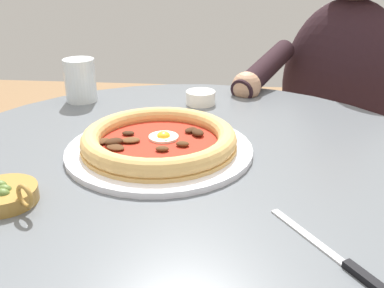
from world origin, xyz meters
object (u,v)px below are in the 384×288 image
object	(u,v)px
steak_knife	(351,267)
ramekin_capers	(203,97)
dining_table	(186,241)
diner_person	(332,154)
water_glass	(81,83)
pizza_on_plate	(159,142)
cafe_chair_diner	(352,129)
olive_pan	(5,195)

from	to	relation	value
steak_knife	ramekin_capers	world-z (taller)	ramekin_capers
dining_table	diner_person	xyz separation A→B (m)	(-0.37, -0.58, -0.08)
water_glass	steak_knife	distance (m)	0.73
pizza_on_plate	ramekin_capers	distance (m)	0.27
water_glass	cafe_chair_diner	distance (m)	0.86
diner_person	water_glass	bearing A→B (deg)	23.49
olive_pan	cafe_chair_diner	world-z (taller)	cafe_chair_diner
olive_pan	diner_person	size ratio (longest dim) A/B	0.10
dining_table	pizza_on_plate	xyz separation A→B (m)	(0.05, -0.04, 0.17)
cafe_chair_diner	pizza_on_plate	bearing A→B (deg)	53.17
olive_pan	diner_person	distance (m)	0.97
dining_table	steak_knife	bearing A→B (deg)	130.07
ramekin_capers	cafe_chair_diner	world-z (taller)	cafe_chair_diner
steak_knife	cafe_chair_diner	xyz separation A→B (m)	(-0.24, -0.95, -0.20)
ramekin_capers	pizza_on_plate	bearing A→B (deg)	78.71
diner_person	cafe_chair_diner	world-z (taller)	diner_person
water_glass	ramekin_capers	size ratio (longest dim) A/B	1.48
steak_knife	ramekin_capers	distance (m)	0.58
olive_pan	cafe_chair_diner	bearing A→B (deg)	-128.73
diner_person	pizza_on_plate	bearing A→B (deg)	52.42
dining_table	pizza_on_plate	world-z (taller)	pizza_on_plate
diner_person	steak_knife	bearing A→B (deg)	78.71
dining_table	diner_person	distance (m)	0.69
steak_knife	water_glass	bearing A→B (deg)	-48.90
olive_pan	dining_table	bearing A→B (deg)	-147.90
olive_pan	cafe_chair_diner	xyz separation A→B (m)	(-0.68, -0.85, -0.21)
pizza_on_plate	diner_person	xyz separation A→B (m)	(-0.42, -0.54, -0.25)
dining_table	water_glass	bearing A→B (deg)	-48.08
water_glass	diner_person	world-z (taller)	diner_person
water_glass	cafe_chair_diner	size ratio (longest dim) A/B	0.11
water_glass	olive_pan	xyz separation A→B (m)	(-0.04, 0.45, -0.03)
water_glass	pizza_on_plate	bearing A→B (deg)	130.00
pizza_on_plate	cafe_chair_diner	distance (m)	0.86
dining_table	diner_person	world-z (taller)	diner_person
olive_pan	diner_person	xyz separation A→B (m)	(-0.60, -0.73, -0.25)
dining_table	cafe_chair_diner	world-z (taller)	cafe_chair_diner
ramekin_capers	cafe_chair_diner	bearing A→B (deg)	-138.24
steak_knife	olive_pan	size ratio (longest dim) A/B	1.65
water_glass	olive_pan	world-z (taller)	water_glass
ramekin_capers	olive_pan	distance (m)	0.51
diner_person	cafe_chair_diner	size ratio (longest dim) A/B	1.27
ramekin_capers	olive_pan	world-z (taller)	olive_pan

